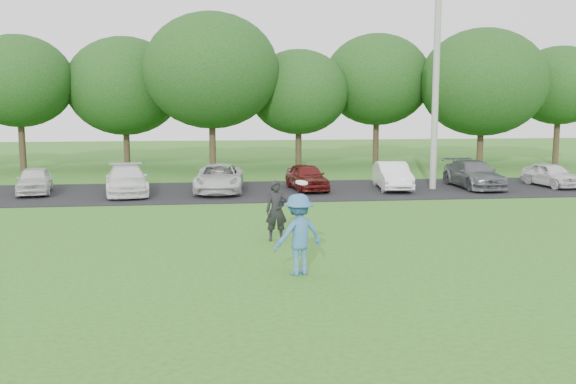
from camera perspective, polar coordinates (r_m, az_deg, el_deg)
ground at (r=14.78m, az=1.66°, el=-6.89°), size 100.00×100.00×0.00m
parking_lot at (r=27.47m, az=-2.40°, el=0.09°), size 32.00×6.50×0.03m
utility_pole at (r=28.59m, az=13.02°, el=9.93°), size 0.28×0.28×9.71m
frisbee_player at (r=14.16m, az=0.94°, el=-3.78°), size 1.33×1.06×2.10m
camera_bystander at (r=17.60m, az=-1.03°, el=-1.68°), size 0.61×0.43×1.67m
parked_cars at (r=27.28m, az=-2.68°, el=1.29°), size 27.89×4.50×1.19m
tree_row at (r=37.08m, az=-1.31°, el=9.73°), size 42.39×9.85×8.64m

